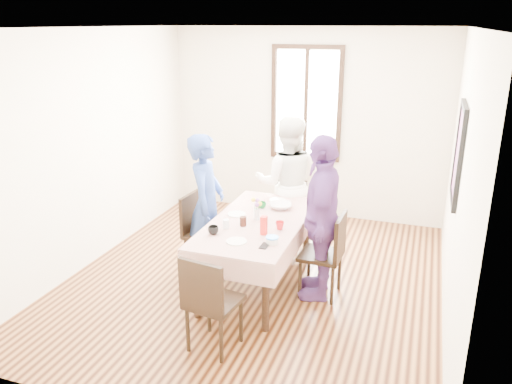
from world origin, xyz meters
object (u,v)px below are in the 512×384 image
chair_right (321,255)px  person_right (321,218)px  chair_far (287,211)px  person_far (287,183)px  chair_left (206,234)px  chair_near (214,301)px  person_left (206,205)px  dining_table (258,254)px

chair_right → person_right: person_right is taller
chair_far → person_far: size_ratio=0.54×
chair_right → person_right: 0.41m
chair_right → chair_left: bearing=87.8°
person_far → person_right: (0.66, -1.09, 0.02)m
chair_left → chair_near: 1.48m
chair_near → person_far: bearing=98.6°
chair_near → person_right: bearing=70.0°
chair_right → person_left: (-1.34, 0.11, 0.35)m
dining_table → person_right: 0.82m
chair_left → chair_right: (1.36, -0.11, 0.00)m
chair_left → person_right: 1.41m
chair_near → person_right: size_ratio=0.53×
chair_left → chair_right: size_ratio=1.00×
chair_near → person_left: 1.52m
chair_far → person_far: person_far is taller
dining_table → person_left: 0.81m
chair_right → person_right: size_ratio=0.53×
dining_table → chair_far: 1.16m
chair_left → chair_far: size_ratio=1.00×
chair_left → person_left: 0.35m
person_far → person_right: size_ratio=0.97×
chair_near → person_right: (0.66, 1.21, 0.41)m
chair_left → dining_table: bearing=82.0°
chair_near → person_right: 1.44m
chair_right → person_left: 1.39m
dining_table → person_right: (0.66, 0.05, 0.49)m
chair_right → chair_far: 1.30m
chair_left → chair_near: (0.68, -1.32, 0.00)m
dining_table → chair_right: size_ratio=1.85×
chair_far → chair_near: 2.32m
chair_right → chair_near: size_ratio=1.00×
person_left → person_far: bearing=-44.1°
chair_far → person_right: person_right is taller
chair_near → person_far: person_far is taller
chair_far → person_far: bearing=88.8°
person_left → person_far: (0.66, 0.98, 0.03)m
chair_left → person_far: (0.68, 0.98, 0.39)m
dining_table → chair_near: (0.00, -1.16, 0.08)m
chair_far → chair_near: bearing=88.8°
person_left → person_right: bearing=-104.6°
dining_table → person_left: size_ratio=1.04×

